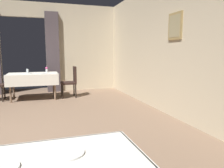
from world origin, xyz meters
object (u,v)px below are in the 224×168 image
at_px(chair_mid_right, 71,80).
at_px(plate_near_b, 1,168).
at_px(flower_vase_mid, 47,69).
at_px(glass_mid_d, 27,71).
at_px(plate_mid_c, 28,73).
at_px(plate_mid_b, 43,74).
at_px(dining_table_mid, 33,77).
at_px(plate_near_c, 67,153).

bearing_deg(chair_mid_right, plate_near_b, -100.78).
bearing_deg(chair_mid_right, flower_vase_mid, 165.43).
distance_m(chair_mid_right, glass_mid_d, 1.33).
bearing_deg(plate_near_b, plate_mid_c, 91.90).
xyz_separation_m(chair_mid_right, plate_mid_b, (-0.80, -0.18, 0.24)).
bearing_deg(chair_mid_right, plate_mid_b, -167.09).
distance_m(chair_mid_right, plate_near_b, 5.53).
relative_size(flower_vase_mid, plate_mid_c, 0.76).
height_order(plate_near_b, glass_mid_d, glass_mid_d).
height_order(plate_near_b, plate_mid_c, same).
bearing_deg(plate_near_b, glass_mid_d, 92.11).
xyz_separation_m(chair_mid_right, flower_vase_mid, (-0.70, 0.18, 0.33)).
xyz_separation_m(plate_mid_b, glass_mid_d, (-0.44, 0.53, 0.05)).
xyz_separation_m(dining_table_mid, flower_vase_mid, (0.39, 0.13, 0.20)).
relative_size(chair_mid_right, glass_mid_d, 8.01).
bearing_deg(plate_mid_c, chair_mid_right, 0.90).
bearing_deg(chair_mid_right, dining_table_mid, 177.40).
height_order(chair_mid_right, plate_mid_b, chair_mid_right).
xyz_separation_m(plate_near_c, plate_mid_c, (-0.52, 5.34, 0.00)).
relative_size(plate_mid_b, glass_mid_d, 1.92).
relative_size(plate_near_c, flower_vase_mid, 1.21).
height_order(plate_near_c, glass_mid_d, glass_mid_d).
bearing_deg(plate_mid_b, chair_mid_right, 12.91).
bearing_deg(plate_near_c, plate_mid_c, 95.53).
bearing_deg(flower_vase_mid, dining_table_mid, -161.23).
bearing_deg(flower_vase_mid, chair_mid_right, -14.57).
xyz_separation_m(plate_near_c, plate_mid_b, (-0.11, 5.17, 0.00)).
distance_m(chair_mid_right, flower_vase_mid, 0.79).
bearing_deg(plate_near_b, dining_table_mid, 90.54).
xyz_separation_m(flower_vase_mid, plate_mid_b, (-0.10, -0.36, -0.09)).
xyz_separation_m(plate_near_b, glass_mid_d, (-0.21, 5.77, 0.05)).
xyz_separation_m(dining_table_mid, plate_near_b, (0.05, -5.48, 0.11)).
height_order(plate_near_b, flower_vase_mid, flower_vase_mid).
relative_size(chair_mid_right, plate_near_b, 5.12).
relative_size(dining_table_mid, plate_mid_b, 6.28).
bearing_deg(plate_mid_c, dining_table_mid, 28.12).
xyz_separation_m(dining_table_mid, plate_near_c, (0.39, -5.40, 0.11)).
bearing_deg(chair_mid_right, plate_mid_c, -179.10).
bearing_deg(plate_mid_b, plate_near_b, -92.53).
bearing_deg(plate_mid_c, plate_near_c, -84.47).
bearing_deg(plate_near_c, plate_near_b, -168.11).
bearing_deg(dining_table_mid, plate_near_c, -85.88).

